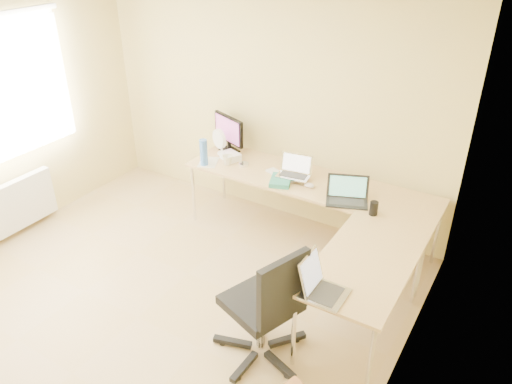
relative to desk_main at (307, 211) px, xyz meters
The scene contains 22 objects.
floor 2.02m from the desk_main, 111.40° to the right, with size 4.50×4.50×0.00m, color tan.
ceiling 2.99m from the desk_main, 111.40° to the right, with size 4.50×4.50×0.00m, color white.
wall_back 1.25m from the desk_main, 151.11° to the left, with size 4.50×4.50×0.00m, color #E0CC74.
wall_right 2.49m from the desk_main, 53.38° to the right, with size 4.50×4.50×0.00m, color #E0CC74.
desk_main is the anchor object (origin of this frame).
desk_return 1.40m from the desk_main, 45.73° to the right, with size 0.70×1.30×0.73m, color tan.
monitor 1.26m from the desk_main, behind, with size 0.49×0.16×0.42m, color black.
book_stack 0.49m from the desk_main, 139.19° to the right, with size 0.20×0.27×0.05m, color #2B7F6E.
laptop_center 0.54m from the desk_main, 151.05° to the right, with size 0.33×0.25×0.21m, color silver.
laptop_black 0.73m from the desk_main, 23.68° to the right, with size 0.39×0.28×0.24m, color black.
keyboard 0.48m from the desk_main, 166.95° to the right, with size 0.37×0.10×0.02m, color silver.
mouse 0.41m from the desk_main, 63.00° to the right, with size 0.11×0.07×0.04m, color silver.
mug 1.01m from the desk_main, behind, with size 0.11×0.11×0.11m, color silver.
cd_stack 0.84m from the desk_main, behind, with size 0.11×0.11×0.03m, color white.
water_bottle 1.26m from the desk_main, 166.88° to the right, with size 0.08×0.08×0.29m, color #4077D4.
papers 1.20m from the desk_main, behind, with size 0.19×0.27×0.01m, color beige.
white_box 1.04m from the desk_main, behind, with size 0.21×0.15×0.08m, color white.
desk_fan 1.24m from the desk_main, behind, with size 0.22×0.22×0.28m, color white.
black_cup 0.94m from the desk_main, 20.73° to the right, with size 0.08×0.08×0.13m, color black.
laptop_return 1.82m from the desk_main, 60.38° to the right, with size 0.29×0.36×0.24m, color #A8A8A8.
office_chair 1.67m from the desk_main, 76.26° to the right, with size 0.64×0.64×1.07m, color black.
radiator 3.11m from the desk_main, 152.24° to the right, with size 0.09×0.80×0.55m, color white.
Camera 1 is at (2.60, -2.27, 3.09)m, focal length 34.95 mm.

